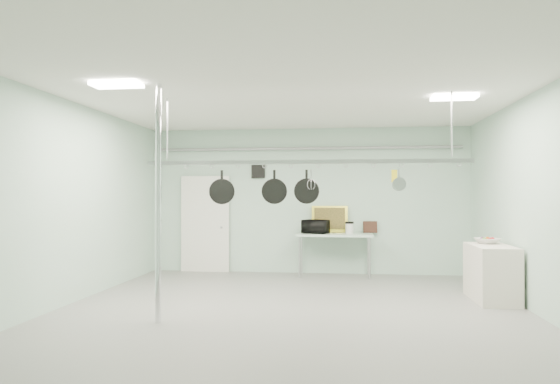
# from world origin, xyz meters

# --- Properties ---
(floor) EXTENTS (8.00, 8.00, 0.00)m
(floor) POSITION_xyz_m (0.00, 0.00, 0.00)
(floor) COLOR gray
(floor) RESTS_ON ground
(ceiling) EXTENTS (7.00, 8.00, 0.02)m
(ceiling) POSITION_xyz_m (0.00, 0.00, 3.19)
(ceiling) COLOR silver
(ceiling) RESTS_ON back_wall
(back_wall) EXTENTS (7.00, 0.02, 3.20)m
(back_wall) POSITION_xyz_m (0.00, 3.99, 1.60)
(back_wall) COLOR #ADD0BE
(back_wall) RESTS_ON floor
(right_wall) EXTENTS (0.02, 8.00, 3.20)m
(right_wall) POSITION_xyz_m (3.49, 0.00, 1.60)
(right_wall) COLOR #ADD0BE
(right_wall) RESTS_ON floor
(door) EXTENTS (1.10, 0.10, 2.20)m
(door) POSITION_xyz_m (-2.30, 3.94, 1.05)
(door) COLOR silver
(door) RESTS_ON floor
(wall_vent) EXTENTS (0.30, 0.04, 0.30)m
(wall_vent) POSITION_xyz_m (-1.10, 3.97, 2.25)
(wall_vent) COLOR black
(wall_vent) RESTS_ON back_wall
(conduit_pipe) EXTENTS (6.60, 0.07, 0.07)m
(conduit_pipe) POSITION_xyz_m (0.00, 3.90, 2.75)
(conduit_pipe) COLOR gray
(conduit_pipe) RESTS_ON back_wall
(chrome_pole) EXTENTS (0.08, 0.08, 3.20)m
(chrome_pole) POSITION_xyz_m (-1.70, -0.60, 1.60)
(chrome_pole) COLOR silver
(chrome_pole) RESTS_ON floor
(prep_table) EXTENTS (1.60, 0.70, 0.91)m
(prep_table) POSITION_xyz_m (0.60, 3.60, 0.83)
(prep_table) COLOR silver
(prep_table) RESTS_ON floor
(side_cabinet) EXTENTS (0.60, 1.20, 0.90)m
(side_cabinet) POSITION_xyz_m (3.15, 1.40, 0.45)
(side_cabinet) COLOR silver
(side_cabinet) RESTS_ON floor
(pot_rack) EXTENTS (4.80, 0.06, 1.00)m
(pot_rack) POSITION_xyz_m (0.20, 0.30, 2.23)
(pot_rack) COLOR #B7B7BC
(pot_rack) RESTS_ON ceiling
(light_panel_left) EXTENTS (0.65, 0.30, 0.05)m
(light_panel_left) POSITION_xyz_m (-2.20, -0.80, 3.16)
(light_panel_left) COLOR white
(light_panel_left) RESTS_ON ceiling
(light_panel_right) EXTENTS (0.65, 0.30, 0.05)m
(light_panel_right) POSITION_xyz_m (2.40, 0.60, 3.16)
(light_panel_right) COLOR white
(light_panel_right) RESTS_ON ceiling
(microwave) EXTENTS (0.61, 0.52, 0.29)m
(microwave) POSITION_xyz_m (0.20, 3.58, 1.05)
(microwave) COLOR black
(microwave) RESTS_ON prep_table
(coffee_canister) EXTENTS (0.20, 0.20, 0.21)m
(coffee_canister) POSITION_xyz_m (0.92, 3.60, 1.01)
(coffee_canister) COLOR silver
(coffee_canister) RESTS_ON prep_table
(painting_large) EXTENTS (0.78, 0.16, 0.58)m
(painting_large) POSITION_xyz_m (0.49, 3.90, 1.20)
(painting_large) COLOR gold
(painting_large) RESTS_ON prep_table
(painting_small) EXTENTS (0.31, 0.11, 0.25)m
(painting_small) POSITION_xyz_m (1.36, 3.90, 1.03)
(painting_small) COLOR #321A11
(painting_small) RESTS_ON prep_table
(fruit_bowl) EXTENTS (0.49, 0.49, 0.09)m
(fruit_bowl) POSITION_xyz_m (3.17, 1.67, 0.95)
(fruit_bowl) COLOR silver
(fruit_bowl) RESTS_ON side_cabinet
(skillet_left) EXTENTS (0.38, 0.12, 0.52)m
(skillet_left) POSITION_xyz_m (-1.05, 0.30, 1.83)
(skillet_left) COLOR black
(skillet_left) RESTS_ON pot_rack
(skillet_mid) EXTENTS (0.38, 0.10, 0.51)m
(skillet_mid) POSITION_xyz_m (-0.25, 0.30, 1.83)
(skillet_mid) COLOR black
(skillet_mid) RESTS_ON pot_rack
(skillet_right) EXTENTS (0.37, 0.09, 0.50)m
(skillet_right) POSITION_xyz_m (0.23, 0.30, 1.84)
(skillet_right) COLOR black
(skillet_right) RESTS_ON pot_rack
(whisk) EXTENTS (0.19, 0.19, 0.33)m
(whisk) POSITION_xyz_m (0.30, 0.30, 1.92)
(whisk) COLOR silver
(whisk) RESTS_ON pot_rack
(grater) EXTENTS (0.08, 0.03, 0.20)m
(grater) POSITION_xyz_m (1.50, 0.30, 1.98)
(grater) COLOR #BEC717
(grater) RESTS_ON pot_rack
(saucepan) EXTENTS (0.22, 0.17, 0.33)m
(saucepan) POSITION_xyz_m (1.56, 0.30, 1.92)
(saucepan) COLOR #B9B8BD
(saucepan) RESTS_ON pot_rack
(fruit_cluster) EXTENTS (0.24, 0.24, 0.09)m
(fruit_cluster) POSITION_xyz_m (3.17, 1.67, 0.99)
(fruit_cluster) COLOR #A60F16
(fruit_cluster) RESTS_ON fruit_bowl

